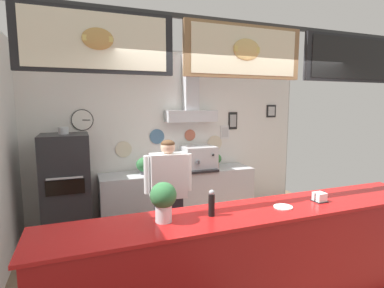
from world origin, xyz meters
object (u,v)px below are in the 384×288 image
at_px(potted_sage, 216,160).
at_px(basil_vase, 163,200).
at_px(pizza_oven, 67,190).
at_px(condiment_plate, 283,207).
at_px(shop_worker, 168,198).
at_px(pepper_grinder, 212,203).
at_px(napkin_holder, 320,197).
at_px(espresso_machine, 199,158).
at_px(potted_rosemary, 144,165).

bearing_deg(potted_sage, basil_vase, -124.11).
relative_size(pizza_oven, condiment_plate, 9.54).
relative_size(shop_worker, pepper_grinder, 6.66).
bearing_deg(basil_vase, potted_sage, 55.89).
xyz_separation_m(shop_worker, condiment_plate, (0.79, -1.25, 0.20)).
relative_size(pizza_oven, napkin_holder, 13.00).
bearing_deg(potted_sage, shop_worker, -135.86).
xyz_separation_m(shop_worker, espresso_machine, (0.89, 1.17, 0.26)).
xyz_separation_m(pizza_oven, potted_rosemary, (1.16, 0.15, 0.25)).
height_order(pepper_grinder, basil_vase, basil_vase).
height_order(pizza_oven, potted_sage, pizza_oven).
relative_size(espresso_machine, pepper_grinder, 2.30).
height_order(pizza_oven, shop_worker, pizza_oven).
xyz_separation_m(potted_sage, potted_rosemary, (-1.28, -0.02, -0.00)).
distance_m(pizza_oven, condiment_plate, 3.04).
bearing_deg(condiment_plate, napkin_holder, 1.99).
bearing_deg(espresso_machine, basil_vase, -118.44).
relative_size(potted_sage, condiment_plate, 1.45).
height_order(potted_sage, napkin_holder, potted_sage).
distance_m(pizza_oven, shop_worker, 1.59).
bearing_deg(shop_worker, espresso_machine, -122.72).
xyz_separation_m(shop_worker, potted_rosemary, (-0.06, 1.15, 0.21)).
distance_m(potted_sage, basil_vase, 2.85).
bearing_deg(shop_worker, potted_rosemary, -82.33).
relative_size(potted_sage, basil_vase, 0.76).
height_order(potted_rosemary, pepper_grinder, pepper_grinder).
xyz_separation_m(pizza_oven, basil_vase, (0.84, -2.18, 0.42)).
height_order(pizza_oven, napkin_holder, pizza_oven).
bearing_deg(pizza_oven, pepper_grinder, -59.97).
bearing_deg(shop_worker, pepper_grinder, 96.88).
distance_m(potted_sage, pepper_grinder, 2.65).
relative_size(basil_vase, condiment_plate, 1.91).
relative_size(potted_rosemary, basil_vase, 0.81).
bearing_deg(potted_sage, pizza_oven, -175.98).
bearing_deg(napkin_holder, pepper_grinder, 178.58).
bearing_deg(pepper_grinder, pizza_oven, 120.03).
height_order(pizza_oven, condiment_plate, pizza_oven).
bearing_deg(potted_rosemary, condiment_plate, -70.51).
relative_size(pizza_oven, espresso_machine, 3.10).
distance_m(potted_sage, condiment_plate, 2.46).
height_order(shop_worker, condiment_plate, shop_worker).
bearing_deg(pizza_oven, condiment_plate, -48.22).
height_order(potted_sage, condiment_plate, potted_sage).
distance_m(potted_rosemary, pepper_grinder, 2.37).
xyz_separation_m(pepper_grinder, condiment_plate, (0.74, -0.05, -0.11)).
distance_m(shop_worker, basil_vase, 1.30).
bearing_deg(basil_vase, pizza_oven, 111.11).
height_order(espresso_machine, pepper_grinder, espresso_machine).
xyz_separation_m(pizza_oven, espresso_machine, (2.11, 0.16, 0.30)).
distance_m(espresso_machine, potted_sage, 0.33).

